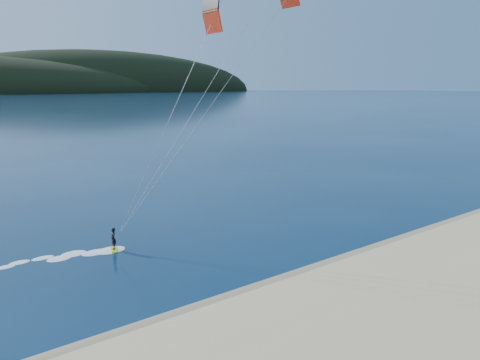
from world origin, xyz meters
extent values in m
plane|color=#071F38|center=(0.00, 0.00, 0.00)|extent=(1800.00, 1800.00, 0.00)
cube|color=#89764F|center=(0.00, 4.50, 0.05)|extent=(220.00, 2.50, 0.10)
ellipsoid|color=black|center=(260.00, 760.00, 0.00)|extent=(600.00, 240.00, 140.00)
cube|color=#C9DB19|center=(-4.58, 15.57, 0.04)|extent=(0.69, 1.27, 0.07)
imported|color=black|center=(-4.58, 15.57, 0.82)|extent=(0.49, 0.62, 1.49)
cylinder|color=gray|center=(-0.18, 13.29, 8.27)|extent=(0.02, 0.02, 17.07)
camera|label=1|loc=(-14.45, -12.28, 10.93)|focal=33.09mm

